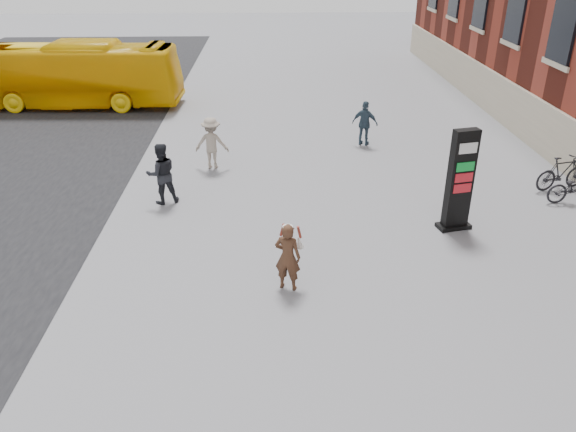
{
  "coord_description": "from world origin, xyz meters",
  "views": [
    {
      "loc": [
        -0.46,
        -11.25,
        7.12
      ],
      "look_at": [
        -0.04,
        0.35,
        1.31
      ],
      "focal_mm": 35.0,
      "sensor_mm": 36.0,
      "label": 1
    }
  ],
  "objects_px": {
    "pedestrian_b": "(212,143)",
    "bike_7": "(562,173)",
    "bus": "(64,75)",
    "pedestrian_a": "(161,174)",
    "pedestrian_c": "(365,123)",
    "woman": "(288,256)",
    "info_pylon": "(460,181)"
  },
  "relations": [
    {
      "from": "bus",
      "to": "bike_7",
      "type": "xyz_separation_m",
      "value": [
        18.33,
        -10.23,
        -0.91
      ]
    },
    {
      "from": "info_pylon",
      "to": "bus",
      "type": "height_order",
      "value": "bus"
    },
    {
      "from": "bus",
      "to": "bike_7",
      "type": "bearing_deg",
      "value": -117.1
    },
    {
      "from": "info_pylon",
      "to": "bus",
      "type": "relative_size",
      "value": 0.27
    },
    {
      "from": "pedestrian_a",
      "to": "woman",
      "type": "bearing_deg",
      "value": 107.12
    },
    {
      "from": "bus",
      "to": "pedestrian_c",
      "type": "xyz_separation_m",
      "value": [
        12.88,
        -5.84,
        -0.62
      ]
    },
    {
      "from": "pedestrian_a",
      "to": "pedestrian_b",
      "type": "distance_m",
      "value": 3.02
    },
    {
      "from": "info_pylon",
      "to": "pedestrian_a",
      "type": "bearing_deg",
      "value": 153.95
    },
    {
      "from": "info_pylon",
      "to": "pedestrian_c",
      "type": "height_order",
      "value": "info_pylon"
    },
    {
      "from": "info_pylon",
      "to": "bike_7",
      "type": "height_order",
      "value": "info_pylon"
    },
    {
      "from": "info_pylon",
      "to": "bus",
      "type": "bearing_deg",
      "value": 125.59
    },
    {
      "from": "pedestrian_b",
      "to": "woman",
      "type": "bearing_deg",
      "value": 112.24
    },
    {
      "from": "woman",
      "to": "pedestrian_a",
      "type": "distance_m",
      "value": 5.84
    },
    {
      "from": "pedestrian_c",
      "to": "bike_7",
      "type": "distance_m",
      "value": 7.01
    },
    {
      "from": "bus",
      "to": "pedestrian_c",
      "type": "relative_size",
      "value": 6.28
    },
    {
      "from": "pedestrian_b",
      "to": "info_pylon",
      "type": "bearing_deg",
      "value": 150.88
    },
    {
      "from": "pedestrian_a",
      "to": "bike_7",
      "type": "bearing_deg",
      "value": 162.6
    },
    {
      "from": "bus",
      "to": "bike_7",
      "type": "relative_size",
      "value": 5.79
    },
    {
      "from": "bike_7",
      "to": "pedestrian_c",
      "type": "bearing_deg",
      "value": 36.74
    },
    {
      "from": "pedestrian_a",
      "to": "pedestrian_b",
      "type": "bearing_deg",
      "value": -133.67
    },
    {
      "from": "pedestrian_b",
      "to": "pedestrian_a",
      "type": "bearing_deg",
      "value": 71.26
    },
    {
      "from": "info_pylon",
      "to": "pedestrian_a",
      "type": "relative_size",
      "value": 1.52
    },
    {
      "from": "bus",
      "to": "pedestrian_a",
      "type": "distance_m",
      "value": 12.4
    },
    {
      "from": "bus",
      "to": "pedestrian_b",
      "type": "relative_size",
      "value": 5.97
    },
    {
      "from": "info_pylon",
      "to": "bike_7",
      "type": "xyz_separation_m",
      "value": [
        4.08,
        2.46,
        -0.84
      ]
    },
    {
      "from": "woman",
      "to": "pedestrian_b",
      "type": "relative_size",
      "value": 0.92
    },
    {
      "from": "bus",
      "to": "info_pylon",
      "type": "bearing_deg",
      "value": -129.6
    },
    {
      "from": "pedestrian_a",
      "to": "info_pylon",
      "type": "bearing_deg",
      "value": 146.78
    },
    {
      "from": "info_pylon",
      "to": "pedestrian_c",
      "type": "xyz_separation_m",
      "value": [
        -1.38,
        6.84,
        -0.55
      ]
    },
    {
      "from": "pedestrian_b",
      "to": "bike_7",
      "type": "relative_size",
      "value": 0.97
    },
    {
      "from": "woman",
      "to": "bus",
      "type": "height_order",
      "value": "bus"
    },
    {
      "from": "pedestrian_a",
      "to": "pedestrian_b",
      "type": "xyz_separation_m",
      "value": [
        1.22,
        2.76,
        -0.04
      ]
    }
  ]
}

